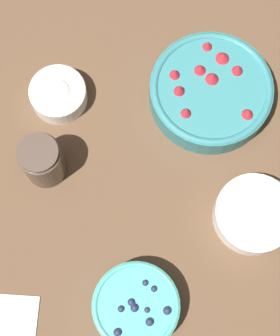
{
  "coord_description": "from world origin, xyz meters",
  "views": [
    {
      "loc": [
        -0.27,
        0.01,
        1.09
      ],
      "look_at": [
        0.02,
        0.03,
        0.05
      ],
      "focal_mm": 60.0,
      "sensor_mm": 36.0,
      "label": 1
    }
  ],
  "objects_px": {
    "bowl_strawberries": "(211,91)",
    "bowl_blueberries": "(136,306)",
    "jar_chocolate": "(43,161)",
    "bowl_cream": "(58,94)",
    "bowl_bananas": "(254,214)"
  },
  "relations": [
    {
      "from": "bowl_strawberries",
      "to": "bowl_blueberries",
      "type": "height_order",
      "value": "bowl_strawberries"
    },
    {
      "from": "jar_chocolate",
      "to": "bowl_blueberries",
      "type": "bearing_deg",
      "value": -143.56
    },
    {
      "from": "bowl_blueberries",
      "to": "jar_chocolate",
      "type": "height_order",
      "value": "jar_chocolate"
    },
    {
      "from": "bowl_blueberries",
      "to": "jar_chocolate",
      "type": "bearing_deg",
      "value": 36.44
    },
    {
      "from": "bowl_cream",
      "to": "jar_chocolate",
      "type": "distance_m",
      "value": 0.15
    },
    {
      "from": "bowl_bananas",
      "to": "bowl_cream",
      "type": "relative_size",
      "value": 1.32
    },
    {
      "from": "bowl_blueberries",
      "to": "bowl_cream",
      "type": "height_order",
      "value": "bowl_blueberries"
    },
    {
      "from": "jar_chocolate",
      "to": "bowl_cream",
      "type": "bearing_deg",
      "value": -4.83
    },
    {
      "from": "bowl_cream",
      "to": "jar_chocolate",
      "type": "bearing_deg",
      "value": 175.17
    },
    {
      "from": "bowl_strawberries",
      "to": "bowl_blueberries",
      "type": "relative_size",
      "value": 1.56
    },
    {
      "from": "bowl_cream",
      "to": "bowl_blueberries",
      "type": "bearing_deg",
      "value": -156.38
    },
    {
      "from": "bowl_blueberries",
      "to": "bowl_cream",
      "type": "bearing_deg",
      "value": 23.62
    },
    {
      "from": "bowl_cream",
      "to": "jar_chocolate",
      "type": "height_order",
      "value": "jar_chocolate"
    },
    {
      "from": "bowl_bananas",
      "to": "jar_chocolate",
      "type": "height_order",
      "value": "jar_chocolate"
    },
    {
      "from": "bowl_strawberries",
      "to": "bowl_bananas",
      "type": "bearing_deg",
      "value": -160.63
    }
  ]
}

